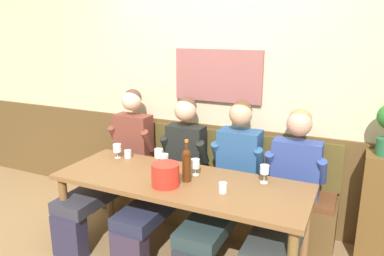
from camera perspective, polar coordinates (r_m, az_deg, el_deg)
name	(u,v)px	position (r m, az deg, el deg)	size (l,w,h in m)	color
room_wall_back	(221,83)	(3.66, 4.60, 6.98)	(6.80, 0.12, 2.80)	beige
wood_wainscot_panel	(218,171)	(3.85, 4.03, -6.70)	(6.80, 0.03, 0.98)	brown
wall_bench	(210,197)	(3.75, 2.79, -10.73)	(2.39, 0.42, 0.94)	brown
dining_table	(180,189)	(3.06, -1.89, -9.47)	(2.09, 0.76, 0.73)	brown
person_center_right_seat	(116,161)	(3.75, -11.75, -5.12)	(0.49, 1.20, 1.32)	#2A2741
person_center_left_seat	(171,172)	(3.42, -3.37, -6.84)	(0.48, 1.21, 1.29)	#342A3F
person_left_seat	(228,180)	(3.23, 5.64, -8.13)	(0.49, 1.21, 1.30)	#262732
person_right_seat	(288,196)	(3.10, 14.66, -10.20)	(0.52, 1.21, 1.27)	#342730
ice_bucket	(165,175)	(2.89, -4.16, -7.28)	(0.22, 0.22, 0.18)	red
wine_bottle_green_tall	(187,164)	(2.94, -0.85, -5.60)	(0.07, 0.07, 0.35)	#49230C
wine_glass_center_front	(195,164)	(3.08, 0.52, -5.70)	(0.07, 0.07, 0.14)	silver
wine_glass_left_end	(164,160)	(3.13, -4.34, -4.98)	(0.07, 0.07, 0.17)	silver
wine_glass_near_bucket	(159,154)	(3.30, -5.21, -4.06)	(0.08, 0.08, 0.15)	silver
wine_glass_center_rear	(117,149)	(3.56, -11.58, -3.17)	(0.08, 0.08, 0.14)	silver
wine_glass_mid_right	(265,170)	(2.98, 11.23, -6.49)	(0.07, 0.07, 0.15)	silver
water_tumbler_center	(223,188)	(2.79, 4.82, -9.24)	(0.06, 0.06, 0.08)	silver
water_tumbler_left	(128,154)	(3.55, -9.96, -4.01)	(0.07, 0.07, 0.08)	silver
corner_pedestal	(378,209)	(3.49, 26.93, -11.12)	(0.28, 0.28, 0.94)	brown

